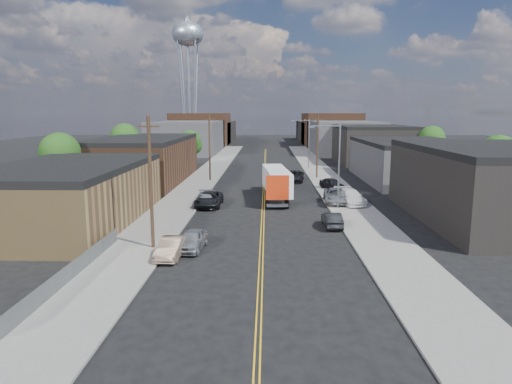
{
  "coord_description": "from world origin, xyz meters",
  "views": [
    {
      "loc": [
        0.37,
        -23.04,
        10.18
      ],
      "look_at": [
        -0.68,
        20.98,
        2.5
      ],
      "focal_mm": 32.0,
      "sensor_mm": 36.0,
      "label": 1
    }
  ],
  "objects_px": {
    "water_tower": "(188,39)",
    "semi_truck": "(276,181)",
    "car_left_b": "(171,248)",
    "car_left_d": "(205,200)",
    "car_left_a": "(192,240)",
    "car_right_lot_c": "(332,184)",
    "car_right_lot_b": "(350,197)",
    "car_right_lot_a": "(336,196)",
    "car_ahead_truck": "(294,176)",
    "car_right_oncoming": "(332,220)",
    "car_left_c": "(209,199)"
  },
  "relations": [
    {
      "from": "car_left_c",
      "to": "car_ahead_truck",
      "type": "relative_size",
      "value": 1.0
    },
    {
      "from": "semi_truck",
      "to": "car_left_d",
      "type": "bearing_deg",
      "value": -151.94
    },
    {
      "from": "car_left_b",
      "to": "car_right_oncoming",
      "type": "bearing_deg",
      "value": 38.03
    },
    {
      "from": "water_tower",
      "to": "car_left_b",
      "type": "bearing_deg",
      "value": -81.3
    },
    {
      "from": "water_tower",
      "to": "car_right_lot_c",
      "type": "height_order",
      "value": "water_tower"
    },
    {
      "from": "car_ahead_truck",
      "to": "water_tower",
      "type": "bearing_deg",
      "value": 119.18
    },
    {
      "from": "car_left_a",
      "to": "car_left_d",
      "type": "xyz_separation_m",
      "value": [
        -1.17,
        16.06,
        0.0
      ]
    },
    {
      "from": "water_tower",
      "to": "car_left_b",
      "type": "relative_size",
      "value": 8.55
    },
    {
      "from": "car_left_d",
      "to": "car_right_lot_a",
      "type": "bearing_deg",
      "value": 2.69
    },
    {
      "from": "car_left_b",
      "to": "car_left_c",
      "type": "height_order",
      "value": "car_left_c"
    },
    {
      "from": "car_left_b",
      "to": "car_left_d",
      "type": "height_order",
      "value": "car_left_d"
    },
    {
      "from": "semi_truck",
      "to": "car_left_b",
      "type": "height_order",
      "value": "semi_truck"
    },
    {
      "from": "car_right_lot_b",
      "to": "water_tower",
      "type": "bearing_deg",
      "value": 99.76
    },
    {
      "from": "car_right_lot_c",
      "to": "car_left_d",
      "type": "bearing_deg",
      "value": -169.11
    },
    {
      "from": "water_tower",
      "to": "semi_truck",
      "type": "height_order",
      "value": "water_tower"
    },
    {
      "from": "car_right_lot_a",
      "to": "car_right_oncoming",
      "type": "bearing_deg",
      "value": -96.03
    },
    {
      "from": "semi_truck",
      "to": "car_left_c",
      "type": "height_order",
      "value": "semi_truck"
    },
    {
      "from": "car_right_lot_a",
      "to": "car_left_c",
      "type": "bearing_deg",
      "value": -168.93
    },
    {
      "from": "car_right_lot_a",
      "to": "car_right_lot_c",
      "type": "xyz_separation_m",
      "value": [
        0.83,
        9.38,
        -0.06
      ]
    },
    {
      "from": "car_left_d",
      "to": "car_right_lot_a",
      "type": "height_order",
      "value": "car_right_lot_a"
    },
    {
      "from": "car_right_lot_c",
      "to": "semi_truck",
      "type": "bearing_deg",
      "value": -166.98
    },
    {
      "from": "semi_truck",
      "to": "car_right_lot_b",
      "type": "height_order",
      "value": "semi_truck"
    },
    {
      "from": "car_right_lot_c",
      "to": "car_ahead_truck",
      "type": "distance_m",
      "value": 8.93
    },
    {
      "from": "car_left_a",
      "to": "car_left_b",
      "type": "xyz_separation_m",
      "value": [
        -1.17,
        -1.94,
        -0.04
      ]
    },
    {
      "from": "car_left_c",
      "to": "car_right_oncoming",
      "type": "height_order",
      "value": "car_left_c"
    },
    {
      "from": "semi_truck",
      "to": "car_right_lot_c",
      "type": "distance_m",
      "value": 9.58
    },
    {
      "from": "semi_truck",
      "to": "car_left_c",
      "type": "distance_m",
      "value": 9.21
    },
    {
      "from": "water_tower",
      "to": "car_left_a",
      "type": "xyz_separation_m",
      "value": [
        16.77,
        -100.06,
        -29.9
      ]
    },
    {
      "from": "water_tower",
      "to": "car_left_d",
      "type": "xyz_separation_m",
      "value": [
        15.6,
        -84.0,
        -29.9
      ]
    },
    {
      "from": "water_tower",
      "to": "car_left_b",
      "type": "xyz_separation_m",
      "value": [
        15.6,
        -102.0,
        -29.94
      ]
    },
    {
      "from": "car_left_c",
      "to": "car_left_d",
      "type": "relative_size",
      "value": 1.13
    },
    {
      "from": "semi_truck",
      "to": "car_right_lot_c",
      "type": "xyz_separation_m",
      "value": [
        7.53,
        5.79,
        -1.22
      ]
    },
    {
      "from": "water_tower",
      "to": "car_right_oncoming",
      "type": "relative_size",
      "value": 8.87
    },
    {
      "from": "car_right_lot_a",
      "to": "car_ahead_truck",
      "type": "distance_m",
      "value": 17.46
    },
    {
      "from": "car_right_lot_a",
      "to": "car_right_lot_c",
      "type": "height_order",
      "value": "car_right_lot_a"
    },
    {
      "from": "car_left_b",
      "to": "car_right_lot_a",
      "type": "bearing_deg",
      "value": 55.91
    },
    {
      "from": "car_right_lot_a",
      "to": "car_ahead_truck",
      "type": "relative_size",
      "value": 0.99
    },
    {
      "from": "car_left_a",
      "to": "car_left_b",
      "type": "bearing_deg",
      "value": -115.71
    },
    {
      "from": "water_tower",
      "to": "car_left_c",
      "type": "bearing_deg",
      "value": -79.2
    },
    {
      "from": "semi_truck",
      "to": "car_right_lot_b",
      "type": "relative_size",
      "value": 2.58
    },
    {
      "from": "car_left_d",
      "to": "car_right_lot_b",
      "type": "distance_m",
      "value": 16.08
    },
    {
      "from": "car_right_oncoming",
      "to": "car_ahead_truck",
      "type": "height_order",
      "value": "car_ahead_truck"
    },
    {
      "from": "car_right_oncoming",
      "to": "car_right_lot_b",
      "type": "bearing_deg",
      "value": -109.95
    },
    {
      "from": "car_left_a",
      "to": "water_tower",
      "type": "bearing_deg",
      "value": 104.89
    },
    {
      "from": "car_left_c",
      "to": "car_left_d",
      "type": "height_order",
      "value": "car_left_c"
    },
    {
      "from": "car_right_lot_a",
      "to": "car_right_lot_b",
      "type": "relative_size",
      "value": 1.03
    },
    {
      "from": "water_tower",
      "to": "car_left_d",
      "type": "height_order",
      "value": "water_tower"
    },
    {
      "from": "water_tower",
      "to": "car_ahead_truck",
      "type": "distance_m",
      "value": 76.55
    },
    {
      "from": "car_left_a",
      "to": "car_left_c",
      "type": "xyz_separation_m",
      "value": [
        -0.73,
        16.01,
        0.06
      ]
    },
    {
      "from": "car_ahead_truck",
      "to": "car_left_c",
      "type": "bearing_deg",
      "value": -112.1
    }
  ]
}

